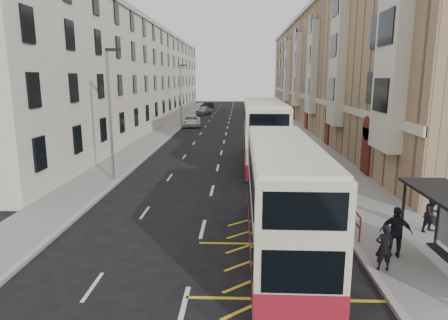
{
  "coord_description": "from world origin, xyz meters",
  "views": [
    {
      "loc": [
        1.55,
        -12.25,
        6.41
      ],
      "look_at": [
        0.79,
        7.58,
        2.32
      ],
      "focal_mm": 32.0,
      "sensor_mm": 36.0,
      "label": 1
    }
  ],
  "objects_px": {
    "street_lamp_far": "(181,91)",
    "pedestrian_mid": "(432,214)",
    "pedestrian_near": "(384,247)",
    "car_dark": "(207,106)",
    "white_van": "(191,121)",
    "car_silver": "(204,110)",
    "double_decker_rear": "(263,134)",
    "pedestrian_far": "(396,232)",
    "street_lamp_near": "(110,107)",
    "car_red": "(260,110)",
    "double_decker_front": "(282,197)"
  },
  "relations": [
    {
      "from": "pedestrian_far",
      "to": "car_dark",
      "type": "xyz_separation_m",
      "value": [
        -12.32,
        70.56,
        -0.38
      ]
    },
    {
      "from": "car_red",
      "to": "car_dark",
      "type": "bearing_deg",
      "value": -58.86
    },
    {
      "from": "street_lamp_near",
      "to": "double_decker_rear",
      "type": "xyz_separation_m",
      "value": [
        9.65,
        4.69,
        -2.21
      ]
    },
    {
      "from": "street_lamp_far",
      "to": "pedestrian_mid",
      "type": "distance_m",
      "value": 41.64
    },
    {
      "from": "street_lamp_far",
      "to": "pedestrian_mid",
      "type": "relative_size",
      "value": 5.17
    },
    {
      "from": "double_decker_front",
      "to": "street_lamp_near",
      "type": "bearing_deg",
      "value": 133.72
    },
    {
      "from": "double_decker_rear",
      "to": "pedestrian_near",
      "type": "xyz_separation_m",
      "value": [
        3.05,
        -16.47,
        -1.49
      ]
    },
    {
      "from": "street_lamp_near",
      "to": "double_decker_rear",
      "type": "bearing_deg",
      "value": 25.91
    },
    {
      "from": "pedestrian_far",
      "to": "double_decker_front",
      "type": "bearing_deg",
      "value": 7.98
    },
    {
      "from": "pedestrian_far",
      "to": "white_van",
      "type": "xyz_separation_m",
      "value": [
        -12.02,
        39.68,
        -0.34
      ]
    },
    {
      "from": "car_silver",
      "to": "car_dark",
      "type": "xyz_separation_m",
      "value": [
        -0.41,
        13.19,
        -0.07
      ]
    },
    {
      "from": "double_decker_front",
      "to": "car_dark",
      "type": "bearing_deg",
      "value": 97.22
    },
    {
      "from": "street_lamp_near",
      "to": "street_lamp_far",
      "type": "height_order",
      "value": "same"
    },
    {
      "from": "pedestrian_mid",
      "to": "car_red",
      "type": "bearing_deg",
      "value": 73.41
    },
    {
      "from": "white_van",
      "to": "pedestrian_near",
      "type": "bearing_deg",
      "value": -80.65
    },
    {
      "from": "car_dark",
      "to": "white_van",
      "type": "bearing_deg",
      "value": -70.23
    },
    {
      "from": "pedestrian_far",
      "to": "car_dark",
      "type": "relative_size",
      "value": 0.44
    },
    {
      "from": "pedestrian_far",
      "to": "street_lamp_near",
      "type": "bearing_deg",
      "value": -21.04
    },
    {
      "from": "double_decker_front",
      "to": "white_van",
      "type": "bearing_deg",
      "value": 102.06
    },
    {
      "from": "double_decker_rear",
      "to": "car_silver",
      "type": "height_order",
      "value": "double_decker_rear"
    },
    {
      "from": "double_decker_rear",
      "to": "car_silver",
      "type": "relative_size",
      "value": 2.7
    },
    {
      "from": "pedestrian_near",
      "to": "car_dark",
      "type": "relative_size",
      "value": 0.38
    },
    {
      "from": "pedestrian_mid",
      "to": "car_dark",
      "type": "height_order",
      "value": "pedestrian_mid"
    },
    {
      "from": "car_silver",
      "to": "car_dark",
      "type": "relative_size",
      "value": 1.07
    },
    {
      "from": "pedestrian_near",
      "to": "pedestrian_mid",
      "type": "distance_m",
      "value": 4.69
    },
    {
      "from": "car_silver",
      "to": "car_dark",
      "type": "bearing_deg",
      "value": 108.05
    },
    {
      "from": "street_lamp_far",
      "to": "car_silver",
      "type": "relative_size",
      "value": 1.8
    },
    {
      "from": "street_lamp_near",
      "to": "car_red",
      "type": "bearing_deg",
      "value": 76.09
    },
    {
      "from": "street_lamp_near",
      "to": "car_dark",
      "type": "relative_size",
      "value": 1.92
    },
    {
      "from": "street_lamp_near",
      "to": "white_van",
      "type": "xyz_separation_m",
      "value": [
        1.46,
        28.94,
        -3.91
      ]
    },
    {
      "from": "street_lamp_near",
      "to": "white_van",
      "type": "relative_size",
      "value": 1.52
    },
    {
      "from": "double_decker_rear",
      "to": "car_silver",
      "type": "bearing_deg",
      "value": 101.18
    },
    {
      "from": "double_decker_rear",
      "to": "pedestrian_mid",
      "type": "bearing_deg",
      "value": -64.2
    },
    {
      "from": "car_dark",
      "to": "pedestrian_mid",
      "type": "bearing_deg",
      "value": -58.61
    },
    {
      "from": "pedestrian_far",
      "to": "white_van",
      "type": "bearing_deg",
      "value": -55.61
    },
    {
      "from": "street_lamp_far",
      "to": "double_decker_front",
      "type": "distance_m",
      "value": 41.26
    },
    {
      "from": "double_decker_rear",
      "to": "pedestrian_mid",
      "type": "distance_m",
      "value": 14.49
    },
    {
      "from": "street_lamp_near",
      "to": "car_dark",
      "type": "xyz_separation_m",
      "value": [
        1.15,
        59.81,
        -3.95
      ]
    },
    {
      "from": "street_lamp_far",
      "to": "pedestrian_near",
      "type": "xyz_separation_m",
      "value": [
        12.7,
        -41.78,
        -3.7
      ]
    },
    {
      "from": "pedestrian_near",
      "to": "car_dark",
      "type": "distance_m",
      "value": 72.52
    },
    {
      "from": "pedestrian_far",
      "to": "car_dark",
      "type": "bearing_deg",
      "value": -62.56
    },
    {
      "from": "street_lamp_near",
      "to": "pedestrian_near",
      "type": "relative_size",
      "value": 5.07
    },
    {
      "from": "pedestrian_far",
      "to": "street_lamp_far",
      "type": "bearing_deg",
      "value": -54.17
    },
    {
      "from": "street_lamp_near",
      "to": "car_red",
      "type": "height_order",
      "value": "street_lamp_near"
    },
    {
      "from": "pedestrian_far",
      "to": "white_van",
      "type": "distance_m",
      "value": 41.46
    },
    {
      "from": "street_lamp_near",
      "to": "street_lamp_far",
      "type": "xyz_separation_m",
      "value": [
        0.0,
        30.0,
        0.0
      ]
    },
    {
      "from": "street_lamp_near",
      "to": "pedestrian_far",
      "type": "distance_m",
      "value": 17.6
    },
    {
      "from": "pedestrian_near",
      "to": "pedestrian_far",
      "type": "bearing_deg",
      "value": -127.81
    },
    {
      "from": "double_decker_front",
      "to": "pedestrian_near",
      "type": "height_order",
      "value": "double_decker_front"
    },
    {
      "from": "street_lamp_far",
      "to": "car_silver",
      "type": "height_order",
      "value": "street_lamp_far"
    }
  ]
}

